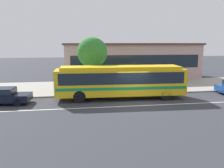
# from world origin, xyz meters

# --- Properties ---
(ground_plane) EXTENTS (120.00, 120.00, 0.00)m
(ground_plane) POSITION_xyz_m (0.00, 0.00, 0.00)
(ground_plane) COLOR #35363D
(sidewalk_slab) EXTENTS (60.00, 8.00, 0.12)m
(sidewalk_slab) POSITION_xyz_m (0.00, 7.05, 0.06)
(sidewalk_slab) COLOR #A19C91
(sidewalk_slab) RESTS_ON ground_plane
(lane_stripe_center) EXTENTS (56.00, 0.16, 0.01)m
(lane_stripe_center) POSITION_xyz_m (0.00, -0.80, 0.00)
(lane_stripe_center) COLOR silver
(lane_stripe_center) RESTS_ON ground_plane
(transit_bus) EXTENTS (11.00, 2.86, 2.82)m
(transit_bus) POSITION_xyz_m (-0.78, 1.70, 1.64)
(transit_bus) COLOR gold
(transit_bus) RESTS_ON ground_plane
(pedestrian_waiting_near_sign) EXTENTS (0.38, 0.38, 1.64)m
(pedestrian_waiting_near_sign) POSITION_xyz_m (-3.27, 3.91, 1.07)
(pedestrian_waiting_near_sign) COLOR navy
(pedestrian_waiting_near_sign) RESTS_ON sidewalk_slab
(pedestrian_walking_along_curb) EXTENTS (0.37, 0.37, 1.69)m
(pedestrian_walking_along_curb) POSITION_xyz_m (3.38, 4.80, 1.10)
(pedestrian_walking_along_curb) COLOR #35313E
(pedestrian_walking_along_curb) RESTS_ON sidewalk_slab
(bus_stop_sign) EXTENTS (0.14, 0.44, 2.46)m
(bus_stop_sign) POSITION_xyz_m (3.16, 3.76, 1.70)
(bus_stop_sign) COLOR gray
(bus_stop_sign) RESTS_ON sidewalk_slab
(street_tree_near_stop) EXTENTS (2.93, 2.93, 5.20)m
(street_tree_near_stop) POSITION_xyz_m (-2.92, 5.13, 3.82)
(street_tree_near_stop) COLOR brown
(street_tree_near_stop) RESTS_ON sidewalk_slab
(station_building) EXTENTS (17.93, 7.72, 4.71)m
(station_building) POSITION_xyz_m (2.92, 14.01, 2.36)
(station_building) COLOR #B9958F
(station_building) RESTS_ON ground_plane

